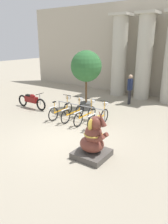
{
  "coord_description": "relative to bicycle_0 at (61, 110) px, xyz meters",
  "views": [
    {
      "loc": [
        4.79,
        -5.78,
        3.58
      ],
      "look_at": [
        0.33,
        0.64,
        1.0
      ],
      "focal_mm": 35.0,
      "sensor_mm": 36.0,
      "label": 1
    }
  ],
  "objects": [
    {
      "name": "elephant_statue",
      "position": [
        3.28,
        -2.33,
        0.16
      ],
      "size": [
        1.03,
        1.03,
        1.65
      ],
      "color": "#4C4742",
      "rests_on": "ground_plane"
    },
    {
      "name": "bicycle_0",
      "position": [
        0.0,
        0.0,
        0.0
      ],
      "size": [
        0.48,
        1.73,
        1.04
      ],
      "color": "black",
      "rests_on": "ground_plane"
    },
    {
      "name": "bike_rack",
      "position": [
        1.03,
        0.14,
        0.17
      ],
      "size": [
        2.66,
        0.05,
        0.77
      ],
      "color": "gray",
      "rests_on": "ground_plane"
    },
    {
      "name": "column_middle",
      "position": [
        1.8,
        5.79,
        2.22
      ],
      "size": [
        1.2,
        1.2,
        5.16
      ],
      "color": "#BCB7A8",
      "rests_on": "ground_plane"
    },
    {
      "name": "motorcycle",
      "position": [
        -2.32,
        0.22,
        0.05
      ],
      "size": [
        2.1,
        0.55,
        0.92
      ],
      "color": "black",
      "rests_on": "ground_plane"
    },
    {
      "name": "person_pedestrian",
      "position": [
        1.73,
        4.06,
        0.64
      ],
      "size": [
        0.23,
        0.47,
        1.73
      ],
      "color": "#28282D",
      "rests_on": "ground_plane"
    },
    {
      "name": "bicycle_1",
      "position": [
        0.69,
        0.06,
        0.0
      ],
      "size": [
        0.48,
        1.73,
        1.04
      ],
      "color": "black",
      "rests_on": "ground_plane"
    },
    {
      "name": "building_facade",
      "position": [
        1.8,
        6.79,
        2.6
      ],
      "size": [
        20.0,
        0.2,
        6.0
      ],
      "color": "#B2A893",
      "rests_on": "ground_plane"
    },
    {
      "name": "potted_tree",
      "position": [
        0.26,
        1.73,
        1.83
      ],
      "size": [
        1.58,
        1.58,
        3.11
      ],
      "color": "#4C4C4C",
      "rests_on": "ground_plane"
    },
    {
      "name": "bicycle_3",
      "position": [
        2.06,
        0.06,
        0.0
      ],
      "size": [
        0.48,
        1.73,
        1.04
      ],
      "color": "black",
      "rests_on": "ground_plane"
    },
    {
      "name": "ground_plane",
      "position": [
        1.8,
        -1.81,
        -0.4
      ],
      "size": [
        60.0,
        60.0,
        0.0
      ],
      "primitive_type": "plane",
      "color": "#9E937F"
    },
    {
      "name": "bicycle_2",
      "position": [
        1.37,
        0.06,
        0.0
      ],
      "size": [
        0.48,
        1.73,
        1.04
      ],
      "color": "black",
      "rests_on": "ground_plane"
    },
    {
      "name": "column_left",
      "position": [
        0.11,
        5.79,
        2.22
      ],
      "size": [
        1.2,
        1.2,
        5.16
      ],
      "color": "#BCB7A8",
      "rests_on": "ground_plane"
    }
  ]
}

